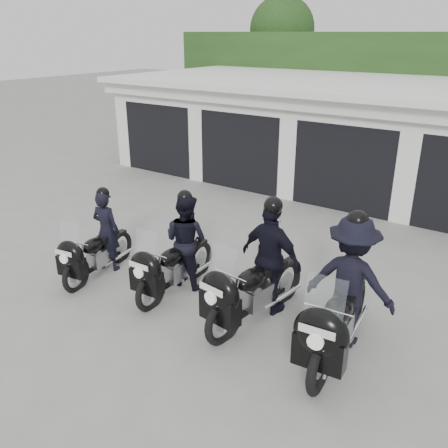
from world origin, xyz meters
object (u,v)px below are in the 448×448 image
Objects in this scene: police_bike_a at (98,241)px; police_bike_b at (180,248)px; police_bike_d at (346,293)px; police_bike_c at (263,268)px.

police_bike_a is 0.92× the size of police_bike_b.
police_bike_d is at bearing -3.63° from police_bike_a.
police_bike_d is at bearing -2.65° from police_bike_b.
police_bike_d is (4.63, 0.45, 0.24)m from police_bike_a.
police_bike_b is 1.67m from police_bike_c.
police_bike_b is at bearing 174.23° from police_bike_d.
police_bike_c is (1.66, 0.04, 0.09)m from police_bike_b.
police_bike_b is 0.90× the size of police_bike_c.
police_bike_d is (1.38, -0.07, 0.04)m from police_bike_c.
police_bike_b is 3.05m from police_bike_d.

